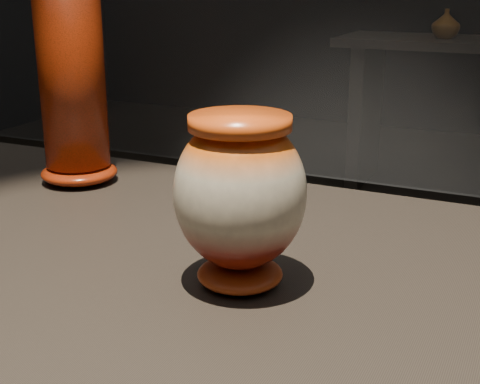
% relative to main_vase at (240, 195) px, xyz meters
% --- Properties ---
extents(main_vase, '(0.17, 0.17, 0.20)m').
position_rel_main_vase_xyz_m(main_vase, '(0.00, 0.00, 0.00)').
color(main_vase, maroon).
rests_on(main_vase, display_plinth).
extents(tall_vase, '(0.17, 0.17, 0.41)m').
position_rel_main_vase_xyz_m(tall_vase, '(-0.42, 0.25, 0.09)').
color(tall_vase, '#A7260B').
rests_on(tall_vase, display_plinth).
extents(back_vase_left, '(0.19, 0.19, 0.16)m').
position_rel_main_vase_xyz_m(back_vase_left, '(-0.29, 3.32, -0.03)').
color(back_vase_left, '#905515').
rests_on(back_vase_left, back_shelf).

